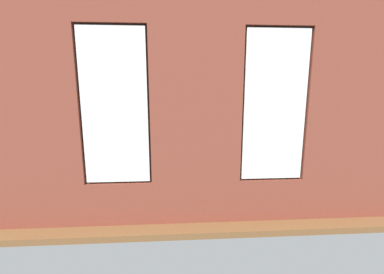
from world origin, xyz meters
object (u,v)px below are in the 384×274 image
(papasan_chair, at_px, (179,140))
(potted_plant_between_couches, at_px, (278,169))
(candle_jar, at_px, (198,153))
(potted_plant_beside_window_right, at_px, (65,170))
(remote_gray, at_px, (183,156))
(cup_ceramic, at_px, (191,152))
(couch_left, at_px, (299,165))
(potted_plant_foreground_right, at_px, (102,136))
(potted_plant_corner_far_left, at_px, (341,161))
(coffee_table, at_px, (198,157))
(couch_by_window, at_px, (199,185))
(media_console, at_px, (68,166))
(remote_black, at_px, (202,155))
(potted_plant_corner_near_left, at_px, (268,125))
(potted_plant_mid_room_small, at_px, (220,151))
(tv_flatscreen, at_px, (66,139))

(papasan_chair, bearing_deg, potted_plant_between_couches, 116.84)
(candle_jar, distance_m, potted_plant_beside_window_right, 3.12)
(potted_plant_between_couches, bearing_deg, remote_gray, -44.38)
(papasan_chair, distance_m, potted_plant_between_couches, 3.92)
(cup_ceramic, xyz_separation_m, potted_plant_between_couches, (-1.50, 1.89, 0.12))
(candle_jar, bearing_deg, couch_left, 162.15)
(potted_plant_foreground_right, relative_size, potted_plant_beside_window_right, 0.85)
(potted_plant_corner_far_left, bearing_deg, coffee_table, -38.61)
(couch_by_window, bearing_deg, media_console, -29.02)
(potted_plant_beside_window_right, bearing_deg, coffee_table, -141.55)
(coffee_table, bearing_deg, potted_plant_between_couches, 126.68)
(papasan_chair, distance_m, potted_plant_foreground_right, 2.40)
(candle_jar, xyz_separation_m, media_console, (3.13, 0.18, -0.23))
(candle_jar, distance_m, remote_black, 0.15)
(media_console, bearing_deg, papasan_chair, -144.98)
(papasan_chair, relative_size, potted_plant_between_couches, 0.80)
(coffee_table, height_order, potted_plant_corner_near_left, potted_plant_corner_near_left)
(potted_plant_between_couches, distance_m, potted_plant_mid_room_small, 2.61)
(couch_by_window, xyz_separation_m, papasan_chair, (0.30, -3.55, 0.13))
(couch_by_window, bearing_deg, cup_ceramic, -89.14)
(coffee_table, bearing_deg, potted_plant_corner_near_left, -143.62)
(cup_ceramic, bearing_deg, potted_plant_foreground_right, -31.82)
(couch_by_window, xyz_separation_m, couch_left, (-2.41, -1.11, 0.00))
(coffee_table, height_order, candle_jar, candle_jar)
(potted_plant_corner_near_left, relative_size, potted_plant_mid_room_small, 3.08)
(media_console, bearing_deg, couch_left, 174.19)
(couch_left, bearing_deg, potted_plant_mid_room_small, -136.75)
(candle_jar, xyz_separation_m, tv_flatscreen, (3.13, 0.18, 0.43))
(cup_ceramic, distance_m, potted_plant_mid_room_small, 1.06)
(media_console, bearing_deg, potted_plant_corner_near_left, -160.41)
(coffee_table, height_order, cup_ceramic, cup_ceramic)
(couch_by_window, height_order, tv_flatscreen, tv_flatscreen)
(media_console, relative_size, potted_plant_beside_window_right, 0.84)
(remote_gray, distance_m, potted_plant_between_couches, 2.41)
(candle_jar, bearing_deg, potted_plant_beside_window_right, 38.45)
(media_console, xyz_separation_m, potted_plant_foreground_right, (-0.30, -1.93, 0.38))
(couch_by_window, xyz_separation_m, remote_black, (-0.23, -1.74, 0.11))
(potted_plant_foreground_right, distance_m, potted_plant_beside_window_right, 3.71)
(coffee_table, bearing_deg, potted_plant_beside_window_right, 38.45)
(remote_black, height_order, media_console, media_console)
(remote_black, relative_size, potted_plant_corner_far_left, 0.11)
(potted_plant_between_couches, bearing_deg, potted_plant_corner_far_left, 171.93)
(coffee_table, height_order, remote_black, remote_black)
(potted_plant_foreground_right, relative_size, potted_plant_corner_near_left, 0.69)
(media_console, height_order, potted_plant_corner_near_left, potted_plant_corner_near_left)
(tv_flatscreen, relative_size, potted_plant_corner_far_left, 0.81)
(candle_jar, relative_size, potted_plant_beside_window_right, 0.07)
(couch_by_window, relative_size, potted_plant_corner_far_left, 1.34)
(candle_jar, distance_m, tv_flatscreen, 3.16)
(tv_flatscreen, distance_m, potted_plant_corner_far_left, 5.85)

